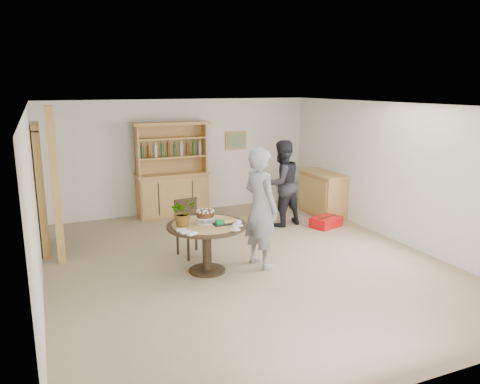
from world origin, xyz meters
name	(u,v)px	position (x,y,z in m)	size (l,w,h in m)	color
ground	(245,263)	(0.00, 0.00, 0.00)	(7.00, 7.00, 0.00)	tan
room_shell	(245,156)	(0.00, 0.01, 1.74)	(6.04, 7.04, 2.52)	white
doorway	(40,187)	(-2.93, 2.00, 1.11)	(0.13, 1.10, 2.18)	black
pine_post	(56,187)	(-2.70, 1.20, 1.25)	(0.12, 0.12, 2.50)	tan
hutch	(172,184)	(-0.30, 3.24, 0.69)	(1.62, 0.54, 2.04)	#B07F4A
sideboard	(322,193)	(2.74, 2.00, 0.47)	(0.54, 1.26, 0.94)	#B07F4A
dining_table	(207,234)	(-0.67, -0.08, 0.60)	(1.20, 1.20, 0.76)	black
dining_chair	(189,224)	(-0.69, 0.75, 0.54)	(0.50, 0.50, 0.95)	black
birthday_cake	(205,215)	(-0.67, -0.03, 0.88)	(0.30, 0.30, 0.20)	white
flower_vase	(183,212)	(-1.02, -0.03, 0.97)	(0.38, 0.33, 0.42)	#3F7233
gift_tray	(223,223)	(-0.45, -0.20, 0.79)	(0.30, 0.20, 0.08)	black
coffee_cup_a	(238,223)	(-0.27, -0.36, 0.80)	(0.15, 0.15, 0.09)	silver
coffee_cup_b	(235,228)	(-0.39, -0.53, 0.79)	(0.15, 0.15, 0.08)	silver
napkins	(186,232)	(-1.08, -0.39, 0.77)	(0.24, 0.33, 0.03)	white
teen_boy	(260,208)	(0.18, -0.18, 0.94)	(0.69, 0.45, 1.89)	gray
adult_person	(282,183)	(1.53, 1.65, 0.87)	(0.84, 0.66, 1.74)	black
red_suitcase	(326,222)	(2.31, 1.17, 0.10)	(0.70, 0.57, 0.21)	red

